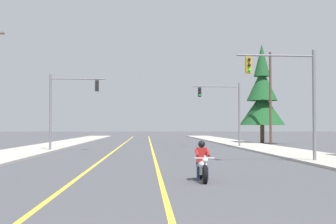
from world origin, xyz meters
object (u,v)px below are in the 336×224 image
object	(u,v)px
traffic_signal_near_left	(66,101)
traffic_signal_mid_right	(226,105)
conifer_tree_right_verge_far	(262,98)
motorcycle_with_rider	(202,165)
traffic_signal_near_right	(292,88)
utility_pole_right_far	(270,97)

from	to	relation	value
traffic_signal_near_left	traffic_signal_mid_right	distance (m)	15.75
conifer_tree_right_verge_far	traffic_signal_near_left	bearing A→B (deg)	-139.34
motorcycle_with_rider	traffic_signal_near_right	size ratio (longest dim) A/B	0.35
utility_pole_right_far	traffic_signal_mid_right	bearing A→B (deg)	-134.43
traffic_signal_near_left	utility_pole_right_far	size ratio (longest dim) A/B	0.61
motorcycle_with_rider	utility_pole_right_far	distance (m)	37.10
utility_pole_right_far	conifer_tree_right_verge_far	bearing A→B (deg)	88.36
motorcycle_with_rider	traffic_signal_near_right	distance (m)	11.06
traffic_signal_near_right	utility_pole_right_far	world-z (taller)	utility_pole_right_far
motorcycle_with_rider	conifer_tree_right_verge_far	size ratio (longest dim) A/B	0.19
motorcycle_with_rider	utility_pole_right_far	size ratio (longest dim) A/B	0.22
traffic_signal_near_right	traffic_signal_near_left	world-z (taller)	same
motorcycle_with_rider	traffic_signal_near_left	distance (m)	23.81
traffic_signal_near_left	traffic_signal_mid_right	xyz separation A→B (m)	(14.14, 6.95, 0.01)
traffic_signal_near_left	utility_pole_right_far	bearing A→B (deg)	32.92
motorcycle_with_rider	traffic_signal_near_right	world-z (taller)	traffic_signal_near_right
motorcycle_with_rider	traffic_signal_near_left	size ratio (longest dim) A/B	0.35
motorcycle_with_rider	traffic_signal_near_right	bearing A→B (deg)	55.46
motorcycle_with_rider	traffic_signal_mid_right	size ratio (longest dim) A/B	0.35
traffic_signal_near_left	traffic_signal_near_right	bearing A→B (deg)	-42.73
motorcycle_with_rider	utility_pole_right_far	world-z (taller)	utility_pole_right_far
traffic_signal_mid_right	utility_pole_right_far	bearing A→B (deg)	45.57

